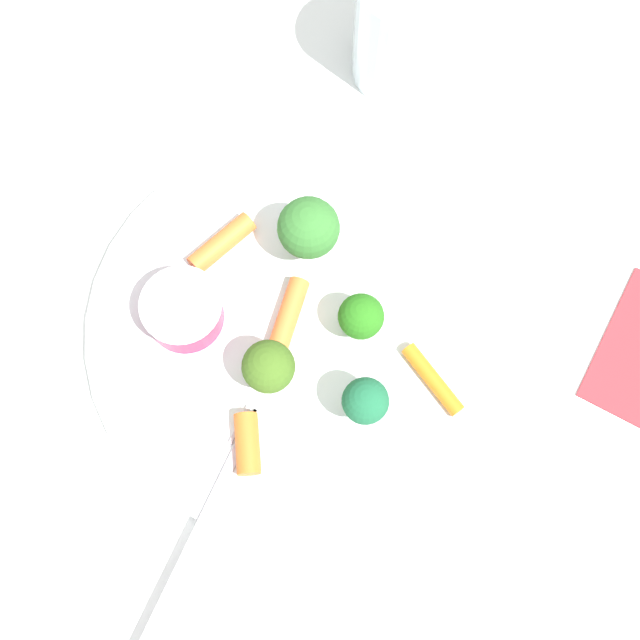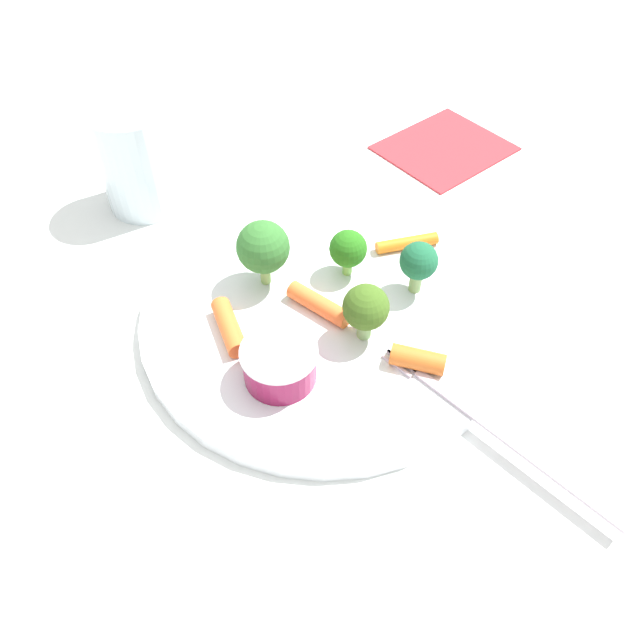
{
  "view_description": "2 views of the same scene",
  "coord_description": "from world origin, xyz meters",
  "px_view_note": "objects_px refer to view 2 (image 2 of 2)",
  "views": [
    {
      "loc": [
        -0.09,
        0.15,
        0.56
      ],
      "look_at": [
        -0.01,
        -0.01,
        0.02
      ],
      "focal_mm": 46.17,
      "sensor_mm": 36.0,
      "label": 1
    },
    {
      "loc": [
        0.24,
        0.24,
        0.38
      ],
      "look_at": [
        0.02,
        0.01,
        0.02
      ],
      "focal_mm": 34.89,
      "sensor_mm": 36.0,
      "label": 2
    }
  ],
  "objects_px": {
    "broccoli_floret_2": "(368,307)",
    "carrot_stick_2": "(407,243)",
    "napkin": "(445,147)",
    "broccoli_floret_0": "(348,249)",
    "broccoli_floret_3": "(419,262)",
    "carrot_stick_0": "(319,304)",
    "drinking_glass": "(138,159)",
    "carrot_stick_3": "(418,359)",
    "broccoli_floret_1": "(263,248)",
    "sauce_cup": "(280,364)",
    "fork": "(489,428)",
    "carrot_stick_1": "(229,327)",
    "plate": "(325,311)"
  },
  "relations": [
    {
      "from": "napkin",
      "to": "broccoli_floret_3",
      "type": "bearing_deg",
      "value": 31.44
    },
    {
      "from": "carrot_stick_1",
      "to": "sauce_cup",
      "type": "bearing_deg",
      "value": 90.31
    },
    {
      "from": "napkin",
      "to": "carrot_stick_3",
      "type": "bearing_deg",
      "value": 33.9
    },
    {
      "from": "broccoli_floret_1",
      "to": "carrot_stick_2",
      "type": "distance_m",
      "value": 0.13
    },
    {
      "from": "broccoli_floret_3",
      "to": "napkin",
      "type": "xyz_separation_m",
      "value": [
        -0.2,
        -0.12,
        -0.04
      ]
    },
    {
      "from": "plate",
      "to": "carrot_stick_0",
      "type": "height_order",
      "value": "carrot_stick_0"
    },
    {
      "from": "carrot_stick_1",
      "to": "broccoli_floret_2",
      "type": "bearing_deg",
      "value": 135.42
    },
    {
      "from": "carrot_stick_3",
      "to": "fork",
      "type": "bearing_deg",
      "value": 84.29
    },
    {
      "from": "broccoli_floret_2",
      "to": "carrot_stick_2",
      "type": "relative_size",
      "value": 0.89
    },
    {
      "from": "carrot_stick_3",
      "to": "napkin",
      "type": "bearing_deg",
      "value": -146.1
    },
    {
      "from": "broccoli_floret_1",
      "to": "carrot_stick_2",
      "type": "height_order",
      "value": "broccoli_floret_1"
    },
    {
      "from": "carrot_stick_0",
      "to": "napkin",
      "type": "relative_size",
      "value": 0.44
    },
    {
      "from": "sauce_cup",
      "to": "broccoli_floret_0",
      "type": "distance_m",
      "value": 0.12
    },
    {
      "from": "plate",
      "to": "broccoli_floret_2",
      "type": "bearing_deg",
      "value": 92.7
    },
    {
      "from": "sauce_cup",
      "to": "carrot_stick_2",
      "type": "height_order",
      "value": "sauce_cup"
    },
    {
      "from": "broccoli_floret_0",
      "to": "fork",
      "type": "distance_m",
      "value": 0.18
    },
    {
      "from": "broccoli_floret_0",
      "to": "napkin",
      "type": "bearing_deg",
      "value": -162.98
    },
    {
      "from": "sauce_cup",
      "to": "carrot_stick_2",
      "type": "xyz_separation_m",
      "value": [
        -0.17,
        -0.03,
        -0.01
      ]
    },
    {
      "from": "broccoli_floret_0",
      "to": "drinking_glass",
      "type": "distance_m",
      "value": 0.22
    },
    {
      "from": "broccoli_floret_3",
      "to": "napkin",
      "type": "relative_size",
      "value": 0.37
    },
    {
      "from": "broccoli_floret_3",
      "to": "carrot_stick_1",
      "type": "bearing_deg",
      "value": -26.43
    },
    {
      "from": "carrot_stick_3",
      "to": "napkin",
      "type": "distance_m",
      "value": 0.31
    },
    {
      "from": "carrot_stick_0",
      "to": "napkin",
      "type": "xyz_separation_m",
      "value": [
        -0.27,
        -0.08,
        -0.02
      ]
    },
    {
      "from": "carrot_stick_3",
      "to": "carrot_stick_2",
      "type": "bearing_deg",
      "value": -136.42
    },
    {
      "from": "broccoli_floret_2",
      "to": "napkin",
      "type": "bearing_deg",
      "value": -154.41
    },
    {
      "from": "sauce_cup",
      "to": "drinking_glass",
      "type": "relative_size",
      "value": 0.56
    },
    {
      "from": "broccoli_floret_2",
      "to": "broccoli_floret_3",
      "type": "distance_m",
      "value": 0.06
    },
    {
      "from": "plate",
      "to": "broccoli_floret_2",
      "type": "height_order",
      "value": "broccoli_floret_2"
    },
    {
      "from": "broccoli_floret_0",
      "to": "drinking_glass",
      "type": "relative_size",
      "value": 0.43
    },
    {
      "from": "broccoli_floret_1",
      "to": "carrot_stick_2",
      "type": "relative_size",
      "value": 1.08
    },
    {
      "from": "broccoli_floret_3",
      "to": "carrot_stick_1",
      "type": "distance_m",
      "value": 0.16
    },
    {
      "from": "broccoli_floret_2",
      "to": "broccoli_floret_3",
      "type": "height_order",
      "value": "broccoli_floret_2"
    },
    {
      "from": "drinking_glass",
      "to": "napkin",
      "type": "distance_m",
      "value": 0.32
    },
    {
      "from": "broccoli_floret_1",
      "to": "fork",
      "type": "relative_size",
      "value": 0.31
    },
    {
      "from": "broccoli_floret_0",
      "to": "carrot_stick_3",
      "type": "distance_m",
      "value": 0.11
    },
    {
      "from": "broccoli_floret_1",
      "to": "broccoli_floret_2",
      "type": "distance_m",
      "value": 0.1
    },
    {
      "from": "broccoli_floret_0",
      "to": "broccoli_floret_1",
      "type": "height_order",
      "value": "broccoli_floret_1"
    },
    {
      "from": "broccoli_floret_2",
      "to": "carrot_stick_3",
      "type": "bearing_deg",
      "value": 94.41
    },
    {
      "from": "sauce_cup",
      "to": "carrot_stick_2",
      "type": "relative_size",
      "value": 1.0
    },
    {
      "from": "sauce_cup",
      "to": "fork",
      "type": "bearing_deg",
      "value": 118.14
    },
    {
      "from": "broccoli_floret_0",
      "to": "carrot_stick_0",
      "type": "bearing_deg",
      "value": 16.97
    },
    {
      "from": "carrot_stick_0",
      "to": "broccoli_floret_3",
      "type": "bearing_deg",
      "value": 152.38
    },
    {
      "from": "broccoli_floret_2",
      "to": "carrot_stick_2",
      "type": "height_order",
      "value": "broccoli_floret_2"
    },
    {
      "from": "broccoli_floret_1",
      "to": "carrot_stick_1",
      "type": "relative_size",
      "value": 1.14
    },
    {
      "from": "broccoli_floret_2",
      "to": "carrot_stick_0",
      "type": "height_order",
      "value": "broccoli_floret_2"
    },
    {
      "from": "carrot_stick_0",
      "to": "carrot_stick_1",
      "type": "relative_size",
      "value": 1.06
    },
    {
      "from": "plate",
      "to": "carrot_stick_0",
      "type": "xyz_separation_m",
      "value": [
        0.01,
        -0.0,
        0.01
      ]
    },
    {
      "from": "plate",
      "to": "broccoli_floret_0",
      "type": "bearing_deg",
      "value": -160.34
    },
    {
      "from": "drinking_glass",
      "to": "fork",
      "type": "bearing_deg",
      "value": 92.31
    },
    {
      "from": "broccoli_floret_3",
      "to": "broccoli_floret_2",
      "type": "bearing_deg",
      "value": 4.06
    }
  ]
}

